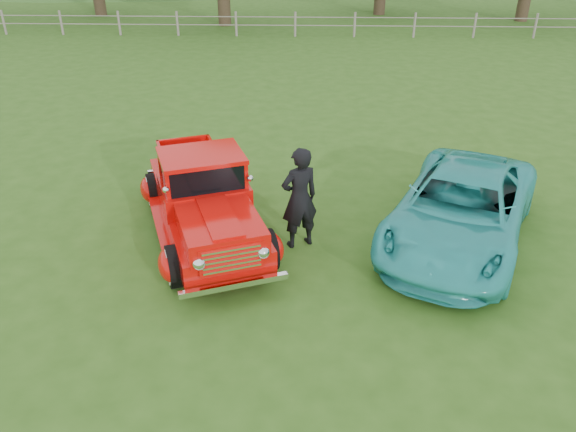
{
  "coord_description": "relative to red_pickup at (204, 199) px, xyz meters",
  "views": [
    {
      "loc": [
        0.7,
        -7.5,
        5.75
      ],
      "look_at": [
        0.39,
        1.2,
        0.97
      ],
      "focal_mm": 35.0,
      "sensor_mm": 36.0,
      "label": 1
    }
  ],
  "objects": [
    {
      "name": "ground",
      "position": [
        1.28,
        -2.12,
        -0.8
      ],
      "size": [
        140.0,
        140.0,
        0.0
      ],
      "primitive_type": "plane",
      "color": "#2B5015",
      "rests_on": "ground"
    },
    {
      "name": "fence_line",
      "position": [
        1.28,
        19.88,
        -0.19
      ],
      "size": [
        48.0,
        0.12,
        1.2
      ],
      "color": "gray",
      "rests_on": "ground"
    },
    {
      "name": "red_pickup",
      "position": [
        0.0,
        0.0,
        0.0
      ],
      "size": [
        3.43,
        5.28,
        1.78
      ],
      "rotation": [
        0.0,
        0.0,
        0.36
      ],
      "color": "black",
      "rests_on": "ground"
    },
    {
      "name": "man",
      "position": [
        1.86,
        -0.3,
        0.21
      ],
      "size": [
        0.87,
        0.76,
        2.01
      ],
      "primitive_type": "imported",
      "rotation": [
        0.0,
        0.0,
        3.61
      ],
      "color": "black",
      "rests_on": "ground"
    },
    {
      "name": "teal_sedan",
      "position": [
        4.95,
        -0.07,
        -0.09
      ],
      "size": [
        4.22,
        5.58,
        1.41
      ],
      "primitive_type": "imported",
      "rotation": [
        0.0,
        0.0,
        -0.42
      ],
      "color": "teal",
      "rests_on": "ground"
    },
    {
      "name": "distant_hills",
      "position": [
        -2.81,
        57.35,
        -5.34
      ],
      "size": [
        116.0,
        60.0,
        18.0
      ],
      "color": "#316525",
      "rests_on": "ground"
    }
  ]
}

